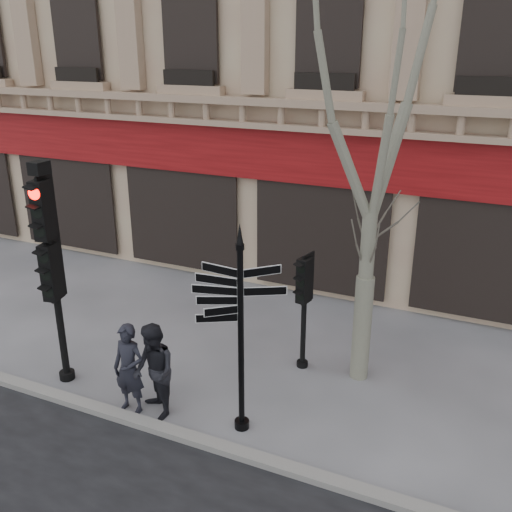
{
  "coord_description": "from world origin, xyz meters",
  "views": [
    {
      "loc": [
        4.09,
        -7.98,
        6.18
      ],
      "look_at": [
        0.19,
        0.6,
        2.62
      ],
      "focal_mm": 40.0,
      "sensor_mm": 36.0,
      "label": 1
    }
  ],
  "objects_px": {
    "pedestrian_a": "(129,369)",
    "pedestrian_b": "(154,372)",
    "plane_tree": "(381,70)",
    "traffic_signal_secondary": "(305,292)",
    "traffic_signal_main": "(50,249)",
    "fingerpost": "(240,297)"
  },
  "relations": [
    {
      "from": "traffic_signal_secondary",
      "to": "pedestrian_b",
      "type": "xyz_separation_m",
      "value": [
        -1.79,
        -2.56,
        -0.78
      ]
    },
    {
      "from": "traffic_signal_secondary",
      "to": "pedestrian_b",
      "type": "distance_m",
      "value": 3.22
    },
    {
      "from": "fingerpost",
      "to": "pedestrian_b",
      "type": "height_order",
      "value": "fingerpost"
    },
    {
      "from": "traffic_signal_secondary",
      "to": "pedestrian_a",
      "type": "distance_m",
      "value": 3.56
    },
    {
      "from": "traffic_signal_main",
      "to": "pedestrian_a",
      "type": "xyz_separation_m",
      "value": [
        1.76,
        -0.3,
        -1.86
      ]
    },
    {
      "from": "fingerpost",
      "to": "traffic_signal_main",
      "type": "height_order",
      "value": "traffic_signal_main"
    },
    {
      "from": "plane_tree",
      "to": "pedestrian_b",
      "type": "height_order",
      "value": "plane_tree"
    },
    {
      "from": "traffic_signal_main",
      "to": "fingerpost",
      "type": "bearing_deg",
      "value": -10.3
    },
    {
      "from": "pedestrian_b",
      "to": "plane_tree",
      "type": "bearing_deg",
      "value": 79.61
    },
    {
      "from": "traffic_signal_main",
      "to": "pedestrian_b",
      "type": "distance_m",
      "value": 2.9
    },
    {
      "from": "fingerpost",
      "to": "traffic_signal_main",
      "type": "bearing_deg",
      "value": 161.38
    },
    {
      "from": "traffic_signal_main",
      "to": "pedestrian_a",
      "type": "height_order",
      "value": "traffic_signal_main"
    },
    {
      "from": "traffic_signal_secondary",
      "to": "plane_tree",
      "type": "distance_m",
      "value": 4.25
    },
    {
      "from": "fingerpost",
      "to": "traffic_signal_main",
      "type": "distance_m",
      "value": 3.77
    },
    {
      "from": "plane_tree",
      "to": "pedestrian_b",
      "type": "xyz_separation_m",
      "value": [
        -2.93,
        -2.68,
        -4.87
      ]
    },
    {
      "from": "traffic_signal_main",
      "to": "pedestrian_b",
      "type": "relative_size",
      "value": 2.46
    },
    {
      "from": "plane_tree",
      "to": "pedestrian_a",
      "type": "bearing_deg",
      "value": -141.08
    },
    {
      "from": "plane_tree",
      "to": "pedestrian_a",
      "type": "height_order",
      "value": "plane_tree"
    },
    {
      "from": "plane_tree",
      "to": "traffic_signal_main",
      "type": "bearing_deg",
      "value": -154.71
    },
    {
      "from": "pedestrian_a",
      "to": "fingerpost",
      "type": "bearing_deg",
      "value": 10.46
    },
    {
      "from": "pedestrian_b",
      "to": "traffic_signal_main",
      "type": "bearing_deg",
      "value": -148.94
    },
    {
      "from": "pedestrian_a",
      "to": "pedestrian_b",
      "type": "xyz_separation_m",
      "value": [
        0.47,
        0.07,
        0.03
      ]
    }
  ]
}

